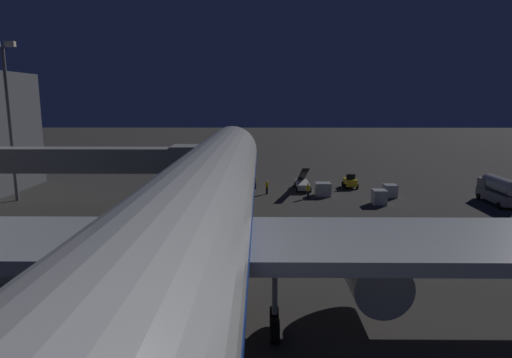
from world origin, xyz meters
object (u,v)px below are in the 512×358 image
object	(u,v)px
ground_crew_near_nose_gear	(255,182)
traffic_cone_nose_port	(251,190)
baggage_container_near_belt	(379,197)
baggage_tug_spare	(350,182)
traffic_cone_nose_starboard	(217,190)
apron_floodlight_mast	(9,111)
fuel_tanker	(498,190)
airliner_at_gate	(193,224)
baggage_container_far_row	(390,191)
baggage_container_mid_row	(323,189)
belt_loader	(303,184)
ground_crew_marshaller_fwd	(267,186)
jet_bridge	(101,160)
ground_crew_by_belt_loader	(308,190)
ground_crew_under_port_wing	(251,185)

from	to	relation	value
ground_crew_near_nose_gear	traffic_cone_nose_port	xyz separation A→B (m)	(0.56, 1.94, -0.69)
baggage_container_near_belt	ground_crew_near_nose_gear	distance (m)	16.76
baggage_tug_spare	baggage_container_near_belt	xyz separation A→B (m)	(-1.42, 9.57, 0.06)
ground_crew_near_nose_gear	traffic_cone_nose_starboard	size ratio (longest dim) A/B	3.18
apron_floodlight_mast	fuel_tanker	world-z (taller)	apron_floodlight_mast
airliner_at_gate	fuel_tanker	size ratio (longest dim) A/B	10.97
apron_floodlight_mast	baggage_container_far_row	size ratio (longest dim) A/B	11.60
baggage_tug_spare	baggage_container_mid_row	world-z (taller)	baggage_tug_spare
fuel_tanker	airliner_at_gate	bearing A→B (deg)	42.33
airliner_at_gate	apron_floodlight_mast	distance (m)	39.00
baggage_container_near_belt	traffic_cone_nose_port	size ratio (longest dim) A/B	3.05
belt_loader	baggage_container_mid_row	distance (m)	4.20
fuel_tanker	baggage_container_far_row	bearing A→B (deg)	-16.55
baggage_tug_spare	ground_crew_marshaller_fwd	world-z (taller)	baggage_tug_spare
baggage_container_near_belt	ground_crew_marshaller_fwd	xyz separation A→B (m)	(12.79, -5.47, 0.15)
airliner_at_gate	baggage_container_near_belt	size ratio (longest dim) A/B	42.58
apron_floodlight_mast	ground_crew_marshaller_fwd	world-z (taller)	apron_floodlight_mast
jet_bridge	baggage_container_near_belt	bearing A→B (deg)	-172.27
ground_crew_near_nose_gear	airliner_at_gate	bearing A→B (deg)	85.65
baggage_container_far_row	ground_crew_by_belt_loader	distance (m)	10.23
fuel_tanker	traffic_cone_nose_starboard	xyz separation A→B (m)	(33.02, -6.25, -1.37)
belt_loader	baggage_container_near_belt	xyz separation A→B (m)	(-8.02, 8.14, -0.01)
apron_floodlight_mast	ground_crew_under_port_wing	bearing A→B (deg)	-170.38
baggage_container_near_belt	ground_crew_by_belt_loader	distance (m)	8.37
baggage_container_mid_row	ground_crew_marshaller_fwd	size ratio (longest dim) A/B	1.05
baggage_tug_spare	belt_loader	size ratio (longest dim) A/B	0.31
belt_loader	ground_crew_under_port_wing	bearing A→B (deg)	15.95
jet_bridge	ground_crew_under_port_wing	distance (m)	19.04
jet_bridge	baggage_container_far_row	world-z (taller)	jet_bridge
traffic_cone_nose_port	traffic_cone_nose_starboard	size ratio (longest dim) A/B	1.00
ground_crew_by_belt_loader	traffic_cone_nose_starboard	distance (m)	12.10
fuel_tanker	baggage_container_near_belt	distance (m)	13.77
jet_bridge	traffic_cone_nose_port	xyz separation A→B (m)	(-15.30, -10.85, -5.34)
traffic_cone_nose_port	jet_bridge	bearing A→B (deg)	35.34
baggage_container_near_belt	baggage_container_mid_row	world-z (taller)	baggage_container_near_belt
jet_bridge	apron_floodlight_mast	world-z (taller)	apron_floodlight_mast
belt_loader	ground_crew_marshaller_fwd	bearing A→B (deg)	29.22
airliner_at_gate	baggage_container_far_row	distance (m)	37.29
belt_loader	baggage_container_far_row	xyz separation A→B (m)	(-10.38, 4.26, -0.08)
baggage_container_far_row	ground_crew_near_nose_gear	bearing A→B (deg)	-16.09
baggage_tug_spare	ground_crew_near_nose_gear	size ratio (longest dim) A/B	1.44
baggage_container_near_belt	airliner_at_gate	bearing A→B (deg)	58.21
baggage_container_near_belt	ground_crew_by_belt_loader	world-z (taller)	ground_crew_by_belt_loader
ground_crew_by_belt_loader	fuel_tanker	bearing A→B (deg)	173.50
apron_floodlight_mast	traffic_cone_nose_starboard	distance (m)	26.01
jet_bridge	baggage_container_near_belt	world-z (taller)	jet_bridge
baggage_container_near_belt	baggage_container_far_row	world-z (taller)	baggage_container_near_belt
baggage_container_near_belt	traffic_cone_nose_starboard	bearing A→B (deg)	-19.29
traffic_cone_nose_port	ground_crew_under_port_wing	bearing A→B (deg)	95.20
jet_bridge	ground_crew_near_nose_gear	world-z (taller)	jet_bridge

